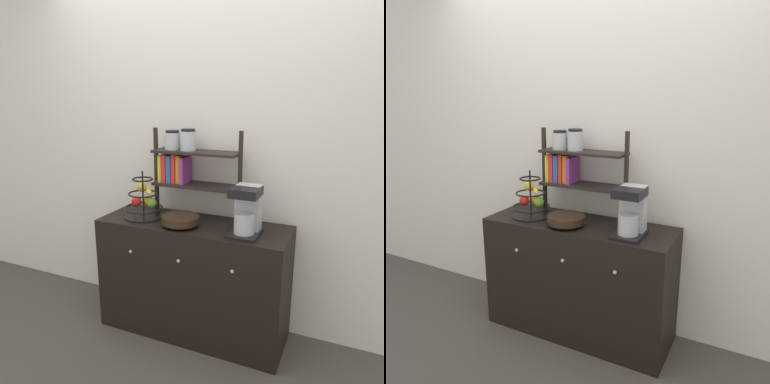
{
  "view_description": "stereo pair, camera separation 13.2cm",
  "coord_description": "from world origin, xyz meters",
  "views": [
    {
      "loc": [
        0.98,
        -1.97,
        1.66
      ],
      "look_at": [
        -0.01,
        0.23,
        1.04
      ],
      "focal_mm": 35.0,
      "sensor_mm": 36.0,
      "label": 1
    },
    {
      "loc": [
        1.1,
        -1.91,
        1.66
      ],
      "look_at": [
        -0.01,
        0.23,
        1.04
      ],
      "focal_mm": 35.0,
      "sensor_mm": 36.0,
      "label": 2
    }
  ],
  "objects": [
    {
      "name": "shelf_hutch",
      "position": [
        -0.12,
        0.35,
        1.21
      ],
      "size": [
        0.65,
        0.2,
        0.62
      ],
      "color": "black",
      "rests_on": "sideboard"
    },
    {
      "name": "ground_plane",
      "position": [
        0.0,
        0.0,
        0.0
      ],
      "size": [
        12.0,
        12.0,
        0.0
      ],
      "primitive_type": "plane",
      "color": "#47423D"
    },
    {
      "name": "sideboard",
      "position": [
        0.0,
        0.23,
        0.41
      ],
      "size": [
        1.3,
        0.47,
        0.82
      ],
      "color": "black",
      "rests_on": "ground_plane"
    },
    {
      "name": "wall_back",
      "position": [
        0.0,
        0.5,
        1.3
      ],
      "size": [
        7.0,
        0.05,
        2.6
      ],
      "primitive_type": "cube",
      "color": "silver",
      "rests_on": "ground_plane"
    },
    {
      "name": "wooden_bowl",
      "position": [
        -0.06,
        0.14,
        0.86
      ],
      "size": [
        0.25,
        0.25,
        0.07
      ],
      "color": "black",
      "rests_on": "sideboard"
    },
    {
      "name": "fruit_stand",
      "position": [
        -0.38,
        0.22,
        0.93
      ],
      "size": [
        0.28,
        0.28,
        0.33
      ],
      "color": "black",
      "rests_on": "sideboard"
    },
    {
      "name": "coffee_maker",
      "position": [
        0.38,
        0.18,
        0.97
      ],
      "size": [
        0.18,
        0.24,
        0.31
      ],
      "color": "black",
      "rests_on": "sideboard"
    }
  ]
}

